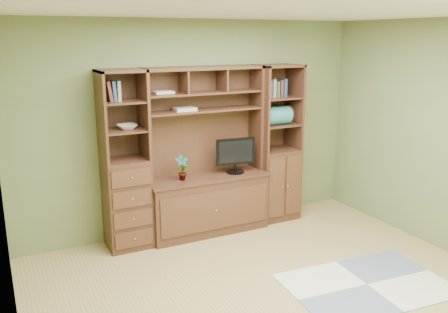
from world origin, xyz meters
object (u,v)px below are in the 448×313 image
right_tower (276,144)px  monitor (235,149)px  left_tower (125,161)px  center_hutch (207,152)px

right_tower → monitor: size_ratio=3.37×
left_tower → monitor: left_tower is taller
left_tower → monitor: (1.37, -0.07, 0.01)m
center_hutch → monitor: size_ratio=3.37×
center_hutch → monitor: (0.37, -0.03, 0.01)m
left_tower → monitor: bearing=-3.1°
center_hutch → monitor: bearing=-5.4°
center_hutch → right_tower: 1.03m
center_hutch → right_tower: size_ratio=1.00×
right_tower → monitor: bearing=-173.4°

